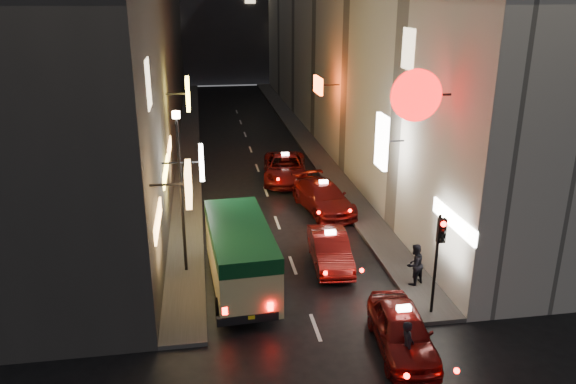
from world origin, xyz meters
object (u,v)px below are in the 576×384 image
taxi_near (402,327)px  pedestrian_crossing (407,343)px  traffic_light (439,245)px  lamp_post (181,182)px  minibus (240,249)px

taxi_near → pedestrian_crossing: (-0.18, -0.91, 0.09)m
taxi_near → traffic_light: bearing=43.0°
pedestrian_crossing → lamp_post: lamp_post is taller
minibus → lamp_post: size_ratio=0.96×
lamp_post → pedestrian_crossing: bearing=-47.7°
taxi_near → lamp_post: bearing=137.1°
taxi_near → lamp_post: (-6.54, 6.08, 2.94)m
minibus → traffic_light: size_ratio=1.70×
taxi_near → lamp_post: 9.40m
pedestrian_crossing → lamp_post: bearing=55.4°
pedestrian_crossing → traffic_light: bearing=-23.8°
traffic_light → taxi_near: bearing=-137.0°
minibus → taxi_near: size_ratio=1.17×
pedestrian_crossing → traffic_light: size_ratio=0.50×
traffic_light → minibus: bearing=154.4°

